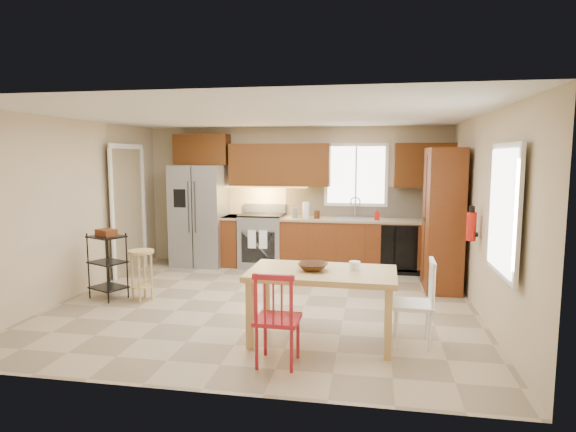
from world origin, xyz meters
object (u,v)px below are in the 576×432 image
Objects in this scene: range_stove at (262,241)px; chair_red at (278,318)px; pantry at (443,219)px; bar_stool at (142,275)px; fire_extinguisher at (471,226)px; table_bowl at (313,271)px; table_jar at (355,268)px; refrigerator at (200,215)px; chair_white at (413,303)px; dining_table at (322,307)px; utility_cart at (108,266)px; soap_bottle at (377,214)px.

range_stove reaches higher than chair_red.
bar_stool is (-4.13, -1.35, -0.70)m from pantry.
bar_stool is (-2.24, 1.67, -0.10)m from chair_red.
range_stove is 2.56× the size of fire_extinguisher.
table_bowl is 2.38× the size of table_jar.
chair_white is at bearing -42.60° from refrigerator.
chair_white is at bearing -121.86° from fire_extinguisher.
refrigerator is 4.23m from dining_table.
table_bowl is (-1.05, -0.05, 0.31)m from chair_white.
pantry reaches higher than utility_cart.
soap_bottle reaches higher than chair_white.
pantry reaches higher than bar_stool.
refrigerator reaches higher than range_stove.
refrigerator is at bearing 111.46° from bar_stool.
dining_table is at bearing -142.73° from fire_extinguisher.
refrigerator is 5.06× the size of fire_extinguisher.
table_jar is (-1.40, -1.23, -0.30)m from fire_extinguisher.
refrigerator is at bearing 120.84° from chair_red.
pantry reaches higher than soap_bottle.
range_stove is 4.16m from chair_red.
table_jar is 3.10m from bar_stool.
chair_red is 1.00× the size of chair_white.
pantry is 4.40m from bar_stool.
range_stove is at bearing 177.60° from soap_bottle.
range_stove is 3.19m from pantry.
chair_white is (-0.59, -2.33, -0.59)m from pantry.
chair_red reaches higher than table_bowl.
chair_white is (0.36, -3.23, -0.54)m from soap_bottle.
fire_extinguisher is 2.29m from table_bowl.
soap_bottle is at bearing -2.40° from range_stove.
pantry is 15.89× the size of table_jar.
pantry is 2.59m from table_jar.
range_stove is at bearing 106.49° from chair_red.
soap_bottle is at bearing 77.83° from chair_red.
fire_extinguisher is 1.14× the size of table_bowl.
range_stove reaches higher than dining_table.
refrigerator is 1.24m from range_stove.
table_jar is 0.19× the size of bar_stool.
fire_extinguisher is 0.39× the size of chair_red.
dining_table is 0.95m from chair_white.
table_bowl is at bearing -167.47° from table_jar.
chair_white is at bearing -83.70° from soap_bottle.
chair_white is 3.67m from bar_stool.
bar_stool is (-3.18, -2.25, -0.64)m from soap_bottle.
fire_extinguisher is (3.18, -2.04, 0.64)m from range_stove.
pantry is at bearing -12.62° from refrigerator.
dining_table is 2.21× the size of bar_stool.
refrigerator reaches higher than utility_cart.
fire_extinguisher reaches higher than soap_bottle.
bar_stool is at bearing -116.21° from range_stove.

